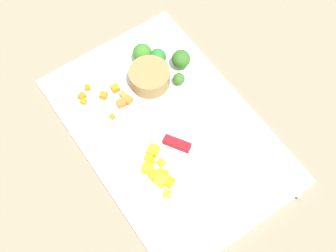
% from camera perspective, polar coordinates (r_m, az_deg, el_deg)
% --- Properties ---
extents(ground_plane, '(4.00, 4.00, 0.00)m').
position_cam_1_polar(ground_plane, '(0.95, 0.00, -0.61)').
color(ground_plane, '#7F735C').
extents(cutting_board, '(0.52, 0.34, 0.01)m').
position_cam_1_polar(cutting_board, '(0.94, 0.00, -0.44)').
color(cutting_board, white).
rests_on(cutting_board, ground_plane).
extents(prep_bowl, '(0.09, 0.09, 0.04)m').
position_cam_1_polar(prep_bowl, '(0.97, -2.33, 6.15)').
color(prep_bowl, olive).
rests_on(prep_bowl, cutting_board).
extents(chef_knife, '(0.25, 0.17, 0.02)m').
position_cam_1_polar(chef_knife, '(0.91, 5.52, -3.97)').
color(chef_knife, silver).
rests_on(chef_knife, cutting_board).
extents(carrot_dice_0, '(0.02, 0.02, 0.02)m').
position_cam_1_polar(carrot_dice_0, '(0.97, -8.10, 3.81)').
color(carrot_dice_0, orange).
rests_on(carrot_dice_0, cutting_board).
extents(carrot_dice_1, '(0.02, 0.02, 0.01)m').
position_cam_1_polar(carrot_dice_1, '(0.98, -10.73, 3.66)').
color(carrot_dice_1, orange).
rests_on(carrot_dice_1, cutting_board).
extents(carrot_dice_2, '(0.01, 0.01, 0.01)m').
position_cam_1_polar(carrot_dice_2, '(0.95, -6.99, 1.19)').
color(carrot_dice_2, orange).
rests_on(carrot_dice_2, cutting_board).
extents(carrot_dice_3, '(0.01, 0.01, 0.01)m').
position_cam_1_polar(carrot_dice_3, '(0.99, -10.04, 4.75)').
color(carrot_dice_3, orange).
rests_on(carrot_dice_3, cutting_board).
extents(carrot_dice_4, '(0.02, 0.02, 0.01)m').
position_cam_1_polar(carrot_dice_4, '(0.98, -6.64, 4.70)').
color(carrot_dice_4, orange).
rests_on(carrot_dice_4, cutting_board).
extents(carrot_dice_5, '(0.01, 0.01, 0.01)m').
position_cam_1_polar(carrot_dice_5, '(0.97, -5.60, 3.81)').
color(carrot_dice_5, orange).
rests_on(carrot_dice_5, cutting_board).
extents(carrot_dice_6, '(0.02, 0.02, 0.02)m').
position_cam_1_polar(carrot_dice_6, '(0.96, -5.88, 2.85)').
color(carrot_dice_6, orange).
rests_on(carrot_dice_6, cutting_board).
extents(carrot_dice_7, '(0.02, 0.02, 0.01)m').
position_cam_1_polar(carrot_dice_7, '(0.96, -5.08, 3.28)').
color(carrot_dice_7, orange).
rests_on(carrot_dice_7, cutting_board).
extents(carrot_dice_8, '(0.02, 0.01, 0.01)m').
position_cam_1_polar(carrot_dice_8, '(0.97, -10.54, 3.01)').
color(carrot_dice_8, orange).
rests_on(carrot_dice_8, cutting_board).
extents(pepper_dice_0, '(0.03, 0.03, 0.02)m').
position_cam_1_polar(pepper_dice_0, '(0.88, -0.88, -6.89)').
color(pepper_dice_0, yellow).
rests_on(pepper_dice_0, cutting_board).
extents(pepper_dice_1, '(0.02, 0.02, 0.01)m').
position_cam_1_polar(pepper_dice_1, '(0.87, -0.08, -8.54)').
color(pepper_dice_1, yellow).
rests_on(pepper_dice_1, cutting_board).
extents(pepper_dice_2, '(0.03, 0.03, 0.02)m').
position_cam_1_polar(pepper_dice_2, '(0.88, 0.04, -6.97)').
color(pepper_dice_2, yellow).
rests_on(pepper_dice_2, cutting_board).
extents(pepper_dice_3, '(0.02, 0.02, 0.01)m').
position_cam_1_polar(pepper_dice_3, '(0.90, -0.88, -4.63)').
color(pepper_dice_3, yellow).
rests_on(pepper_dice_3, cutting_board).
extents(pepper_dice_4, '(0.03, 0.03, 0.02)m').
position_cam_1_polar(pepper_dice_4, '(0.90, -1.83, -3.09)').
color(pepper_dice_4, yellow).
rests_on(pepper_dice_4, cutting_board).
extents(pepper_dice_5, '(0.03, 0.03, 0.02)m').
position_cam_1_polar(pepper_dice_5, '(0.88, -1.63, -6.10)').
color(pepper_dice_5, yellow).
rests_on(pepper_dice_5, cutting_board).
extents(pepper_dice_6, '(0.03, 0.03, 0.01)m').
position_cam_1_polar(pepper_dice_6, '(0.89, -0.69, -6.11)').
color(pepper_dice_6, yellow).
rests_on(pepper_dice_6, cutting_board).
extents(pepper_dice_7, '(0.02, 0.02, 0.02)m').
position_cam_1_polar(pepper_dice_7, '(0.90, -2.31, -4.26)').
color(pepper_dice_7, yellow).
rests_on(pepper_dice_7, cutting_board).
extents(pepper_dice_8, '(0.03, 0.03, 0.02)m').
position_cam_1_polar(pepper_dice_8, '(0.89, -2.58, -5.38)').
color(pepper_dice_8, yellow).
rests_on(pepper_dice_8, cutting_board).
extents(broccoli_floret_0, '(0.03, 0.03, 0.03)m').
position_cam_1_polar(broccoli_floret_0, '(0.97, 1.38, 5.92)').
color(broccoli_floret_0, '#80B555').
rests_on(broccoli_floret_0, cutting_board).
extents(broccoli_floret_1, '(0.04, 0.04, 0.04)m').
position_cam_1_polar(broccoli_floret_1, '(1.00, -1.29, 8.64)').
color(broccoli_floret_1, '#8DB65E').
rests_on(broccoli_floret_1, cutting_board).
extents(broccoli_floret_2, '(0.04, 0.04, 0.05)m').
position_cam_1_polar(broccoli_floret_2, '(0.99, 1.63, 8.38)').
color(broccoli_floret_2, '#8AB957').
rests_on(broccoli_floret_2, cutting_board).
extents(broccoli_floret_3, '(0.04, 0.04, 0.05)m').
position_cam_1_polar(broccoli_floret_3, '(1.00, -3.24, 9.10)').
color(broccoli_floret_3, '#82C064').
rests_on(broccoli_floret_3, cutting_board).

